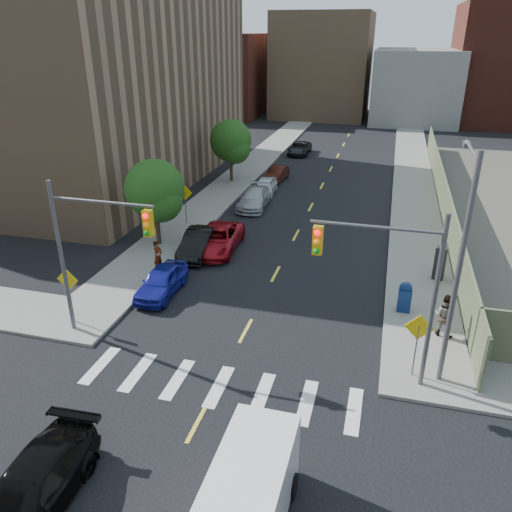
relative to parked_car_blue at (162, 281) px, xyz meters
The scene contains 29 objects.
ground 11.50m from the parked_car_blue, 63.46° to the right, with size 160.00×160.00×0.00m, color black.
sidewalk_nw 31.34m from the parked_car_blue, 94.80° to the left, with size 3.50×73.00×0.15m, color gray.
sidewalk_ne 33.79m from the parked_car_blue, 67.59° to the left, with size 3.50×73.00×0.15m, color gray.
fence_north 23.06m from the parked_car_blue, 50.28° to the left, with size 0.12×44.00×2.50m, color #67724F.
building_nw 26.96m from the parked_car_blue, 130.53° to the left, with size 22.00×30.00×16.00m, color #8C6B4C.
bg_bldg_west 62.29m from the parked_car_blue, 105.77° to the left, with size 14.00×18.00×12.00m, color #592319.
bg_bldg_midwest 62.11m from the parked_car_blue, 90.81° to the left, with size 14.00×16.00×15.00m, color #8C6B4C.
bg_bldg_center 61.31m from the parked_car_blue, 77.60° to the left, with size 12.00×16.00×10.00m, color gray.
signal_nw 5.80m from the parked_car_blue, 101.32° to the right, with size 4.59×0.30×7.00m.
signal_ne 12.51m from the parked_car_blue, 21.02° to the right, with size 4.59×0.30×7.00m.
streetlight_ne 14.47m from the parked_car_blue, 14.20° to the right, with size 0.25×3.70×9.00m.
warn_sign_nw 4.80m from the parked_car_blue, 125.30° to the right, with size 1.06×0.06×2.83m.
warn_sign_ne 12.96m from the parked_car_blue, 17.01° to the right, with size 1.06×0.06×2.83m.
warn_sign_midwest 10.17m from the parked_car_blue, 105.35° to the left, with size 1.06×0.06×2.83m.
tree_west_near 7.02m from the parked_car_blue, 116.46° to the left, with size 3.66×3.64×5.52m.
tree_west_far 21.15m from the parked_car_blue, 97.88° to the left, with size 3.66×3.64×5.52m.
parked_car_blue is the anchor object (origin of this frame).
parked_car_black 5.16m from the parked_car_blue, 89.82° to the left, with size 1.57×4.52×1.49m, color black.
parked_car_red 6.12m from the parked_car_blue, 81.27° to the left, with size 2.43×5.27×1.46m, color #A4101A.
parked_car_silver 14.55m from the parked_car_blue, 86.34° to the left, with size 1.98×4.88×1.42m, color #A2A6AA.
parked_car_white 18.00m from the parked_car_blue, 87.04° to the left, with size 1.61×4.01×1.37m, color silver.
parked_car_maroon 22.27m from the parked_car_blue, 87.61° to the left, with size 1.34×3.84×1.27m, color #38110B.
parked_car_grey 33.38m from the parked_car_blue, 88.40° to the left, with size 2.19×4.74×1.32m, color black.
black_sedan 12.88m from the parked_car_blue, 81.27° to the right, with size 2.09×5.13×1.49m, color black.
cargo_van 14.20m from the parked_car_blue, 55.96° to the right, with size 2.09×4.96×2.27m.
mailbox 12.05m from the parked_car_blue, ahead, with size 0.61×0.46×1.48m.
payphone 14.72m from the parked_car_blue, 20.47° to the left, with size 0.55×0.45×1.85m, color black.
pedestrian_west 2.43m from the parked_car_blue, 119.15° to the left, with size 0.65×0.43×1.80m, color gray.
pedestrian_east 13.64m from the parked_car_blue, ahead, with size 0.96×0.75×1.98m, color gray.
Camera 1 is at (5.45, -10.37, 12.40)m, focal length 35.00 mm.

